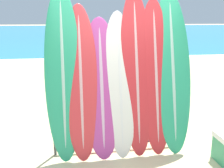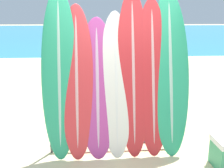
{
  "view_description": "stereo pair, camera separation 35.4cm",
  "coord_description": "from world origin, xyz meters",
  "px_view_note": "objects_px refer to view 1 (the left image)",
  "views": [
    {
      "loc": [
        -0.74,
        -3.42,
        2.04
      ],
      "look_at": [
        -0.05,
        1.1,
        0.88
      ],
      "focal_mm": 42.0,
      "sensor_mm": 36.0,
      "label": 1
    },
    {
      "loc": [
        -0.39,
        -3.46,
        2.04
      ],
      "look_at": [
        -0.05,
        1.1,
        0.88
      ],
      "focal_mm": 42.0,
      "sensor_mm": 36.0,
      "label": 2
    }
  ],
  "objects_px": {
    "surfboard_slot_0": "(63,74)",
    "surfboard_slot_6": "(172,71)",
    "surfboard_slot_4": "(137,72)",
    "surfboard_rack": "(120,122)",
    "surfboard_slot_3": "(120,84)",
    "surfboard_slot_5": "(156,76)",
    "surfboard_slot_2": "(102,88)",
    "surfboard_slot_1": "(81,82)",
    "person_near_water": "(140,51)",
    "person_mid_beach": "(66,51)"
  },
  "relations": [
    {
      "from": "surfboard_slot_0",
      "to": "surfboard_slot_4",
      "type": "height_order",
      "value": "surfboard_slot_0"
    },
    {
      "from": "surfboard_slot_4",
      "to": "person_mid_beach",
      "type": "bearing_deg",
      "value": 102.32
    },
    {
      "from": "surfboard_slot_6",
      "to": "surfboard_rack",
      "type": "bearing_deg",
      "value": -175.26
    },
    {
      "from": "surfboard_slot_0",
      "to": "surfboard_slot_6",
      "type": "xyz_separation_m",
      "value": [
        1.67,
        0.01,
        -0.01
      ]
    },
    {
      "from": "surfboard_rack",
      "to": "person_near_water",
      "type": "xyz_separation_m",
      "value": [
        1.84,
        5.81,
        0.36
      ]
    },
    {
      "from": "surfboard_slot_1",
      "to": "surfboard_slot_3",
      "type": "relative_size",
      "value": 1.05
    },
    {
      "from": "surfboard_rack",
      "to": "person_mid_beach",
      "type": "bearing_deg",
      "value": 99.47
    },
    {
      "from": "surfboard_slot_6",
      "to": "person_mid_beach",
      "type": "bearing_deg",
      "value": 107.91
    },
    {
      "from": "surfboard_slot_1",
      "to": "surfboard_slot_5",
      "type": "xyz_separation_m",
      "value": [
        1.14,
        0.02,
        0.05
      ]
    },
    {
      "from": "surfboard_slot_1",
      "to": "person_near_water",
      "type": "distance_m",
      "value": 6.27
    },
    {
      "from": "surfboard_slot_2",
      "to": "surfboard_slot_4",
      "type": "relative_size",
      "value": 0.83
    },
    {
      "from": "person_near_water",
      "to": "surfboard_slot_2",
      "type": "bearing_deg",
      "value": -149.15
    },
    {
      "from": "surfboard_slot_2",
      "to": "person_mid_beach",
      "type": "relative_size",
      "value": 1.21
    },
    {
      "from": "surfboard_slot_0",
      "to": "surfboard_slot_1",
      "type": "relative_size",
      "value": 1.1
    },
    {
      "from": "surfboard_slot_6",
      "to": "person_near_water",
      "type": "bearing_deg",
      "value": 80.05
    },
    {
      "from": "person_near_water",
      "to": "person_mid_beach",
      "type": "bearing_deg",
      "value": 148.01
    },
    {
      "from": "person_mid_beach",
      "to": "surfboard_slot_2",
      "type": "bearing_deg",
      "value": -155.89
    },
    {
      "from": "surfboard_rack",
      "to": "surfboard_slot_4",
      "type": "height_order",
      "value": "surfboard_slot_4"
    },
    {
      "from": "surfboard_slot_5",
      "to": "person_mid_beach",
      "type": "distance_m",
      "value": 5.62
    },
    {
      "from": "surfboard_slot_3",
      "to": "surfboard_rack",
      "type": "bearing_deg",
      "value": -98.88
    },
    {
      "from": "surfboard_rack",
      "to": "surfboard_slot_4",
      "type": "distance_m",
      "value": 0.82
    },
    {
      "from": "surfboard_slot_4",
      "to": "surfboard_slot_6",
      "type": "height_order",
      "value": "surfboard_slot_4"
    },
    {
      "from": "surfboard_slot_5",
      "to": "person_near_water",
      "type": "xyz_separation_m",
      "value": [
        1.28,
        5.76,
        -0.35
      ]
    },
    {
      "from": "surfboard_slot_0",
      "to": "person_mid_beach",
      "type": "relative_size",
      "value": 1.46
    },
    {
      "from": "surfboard_rack",
      "to": "surfboard_slot_0",
      "type": "relative_size",
      "value": 0.82
    },
    {
      "from": "surfboard_slot_2",
      "to": "surfboard_slot_1",
      "type": "bearing_deg",
      "value": 177.53
    },
    {
      "from": "surfboard_slot_5",
      "to": "surfboard_slot_4",
      "type": "bearing_deg",
      "value": 176.74
    },
    {
      "from": "surfboard_rack",
      "to": "surfboard_slot_5",
      "type": "distance_m",
      "value": 0.91
    },
    {
      "from": "surfboard_slot_4",
      "to": "surfboard_slot_2",
      "type": "bearing_deg",
      "value": -175.24
    },
    {
      "from": "surfboard_slot_6",
      "to": "person_near_water",
      "type": "height_order",
      "value": "surfboard_slot_6"
    },
    {
      "from": "surfboard_slot_5",
      "to": "surfboard_slot_6",
      "type": "height_order",
      "value": "surfboard_slot_6"
    },
    {
      "from": "surfboard_slot_4",
      "to": "surfboard_slot_6",
      "type": "relative_size",
      "value": 1.0
    },
    {
      "from": "surfboard_slot_4",
      "to": "surfboard_slot_5",
      "type": "distance_m",
      "value": 0.31
    },
    {
      "from": "surfboard_slot_3",
      "to": "surfboard_slot_5",
      "type": "relative_size",
      "value": 0.92
    },
    {
      "from": "person_near_water",
      "to": "surfboard_rack",
      "type": "bearing_deg",
      "value": -146.64
    },
    {
      "from": "surfboard_slot_5",
      "to": "person_mid_beach",
      "type": "bearing_deg",
      "value": 105.25
    },
    {
      "from": "surfboard_slot_1",
      "to": "person_near_water",
      "type": "relative_size",
      "value": 1.49
    },
    {
      "from": "surfboard_slot_2",
      "to": "surfboard_slot_6",
      "type": "height_order",
      "value": "surfboard_slot_6"
    },
    {
      "from": "surfboard_slot_1",
      "to": "surfboard_slot_4",
      "type": "distance_m",
      "value": 0.85
    },
    {
      "from": "surfboard_slot_0",
      "to": "surfboard_slot_1",
      "type": "xyz_separation_m",
      "value": [
        0.25,
        -0.02,
        -0.12
      ]
    },
    {
      "from": "surfboard_slot_6",
      "to": "surfboard_slot_0",
      "type": "bearing_deg",
      "value": -179.82
    },
    {
      "from": "surfboard_rack",
      "to": "surfboard_slot_3",
      "type": "xyz_separation_m",
      "value": [
        0.01,
        0.03,
        0.61
      ]
    },
    {
      "from": "person_mid_beach",
      "to": "surfboard_slot_6",
      "type": "bearing_deg",
      "value": -144.65
    },
    {
      "from": "surfboard_slot_6",
      "to": "person_mid_beach",
      "type": "xyz_separation_m",
      "value": [
        -1.75,
        5.4,
        -0.3
      ]
    },
    {
      "from": "surfboard_slot_2",
      "to": "person_mid_beach",
      "type": "bearing_deg",
      "value": 96.68
    },
    {
      "from": "surfboard_slot_3",
      "to": "surfboard_slot_2",
      "type": "bearing_deg",
      "value": -178.44
    },
    {
      "from": "surfboard_slot_3",
      "to": "surfboard_slot_6",
      "type": "xyz_separation_m",
      "value": [
        0.83,
        0.04,
        0.16
      ]
    },
    {
      "from": "surfboard_slot_0",
      "to": "surfboard_slot_5",
      "type": "xyz_separation_m",
      "value": [
        1.4,
        -0.01,
        -0.07
      ]
    },
    {
      "from": "person_near_water",
      "to": "person_mid_beach",
      "type": "xyz_separation_m",
      "value": [
        -2.75,
        -0.34,
        0.1
      ]
    },
    {
      "from": "surfboard_rack",
      "to": "surfboard_slot_2",
      "type": "xyz_separation_m",
      "value": [
        -0.28,
        0.03,
        0.57
      ]
    }
  ]
}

